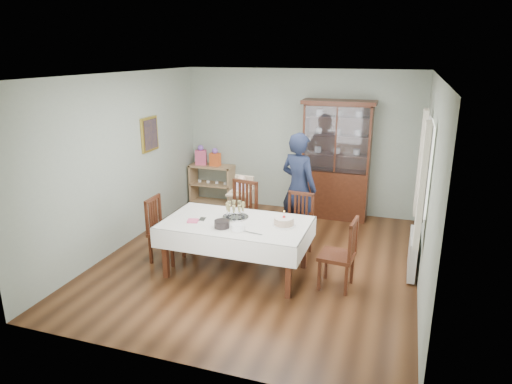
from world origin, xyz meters
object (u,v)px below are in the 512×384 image
at_px(china_cabinet, 336,159).
at_px(chair_far_right, 297,237).
at_px(chair_far_left, 239,227).
at_px(chair_end_right, 338,267).
at_px(champagne_tray, 235,213).
at_px(woman, 299,188).
at_px(sideboard, 212,184).
at_px(dining_table, 236,247).
at_px(chair_end_left, 166,242).
at_px(birthday_cake, 284,222).
at_px(gift_bag_orange, 215,158).
at_px(high_chair, 242,210).
at_px(gift_bag_pink, 201,156).

distance_m(china_cabinet, chair_far_right, 2.06).
bearing_deg(chair_far_left, chair_end_right, -16.59).
bearing_deg(champagne_tray, chair_end_right, -4.63).
bearing_deg(champagne_tray, woman, 64.75).
relative_size(sideboard, chair_far_left, 0.87).
distance_m(dining_table, chair_end_left, 1.14).
distance_m(sideboard, chair_far_left, 2.25).
height_order(chair_far_left, chair_far_right, chair_far_left).
xyz_separation_m(chair_end_right, birthday_cake, (-0.75, 0.05, 0.53)).
distance_m(chair_far_left, birthday_cake, 1.35).
distance_m(champagne_tray, gift_bag_orange, 2.94).
bearing_deg(gift_bag_orange, sideboard, 167.35).
xyz_separation_m(chair_end_left, chair_end_right, (2.55, -0.02, -0.00)).
xyz_separation_m(sideboard, high_chair, (1.12, -1.31, -0.00)).
distance_m(chair_far_left, champagne_tray, 0.94).
relative_size(chair_end_right, birthday_cake, 3.11).
bearing_deg(chair_end_right, chair_far_left, -112.01).
distance_m(chair_end_left, woman, 2.25).
xyz_separation_m(chair_far_left, chair_far_right, (0.95, -0.04, -0.03)).
bearing_deg(birthday_cake, chair_end_left, -179.16).
bearing_deg(gift_bag_pink, chair_far_right, -37.31).
xyz_separation_m(chair_far_left, champagne_tray, (0.22, -0.74, 0.52)).
distance_m(dining_table, champagne_tray, 0.47).
distance_m(birthday_cake, gift_bag_orange, 3.41).
bearing_deg(high_chair, china_cabinet, 46.46).
relative_size(chair_far_left, birthday_cake, 3.35).
bearing_deg(gift_bag_orange, chair_end_left, -82.81).
bearing_deg(chair_end_left, chair_end_right, -91.07).
height_order(china_cabinet, high_chair, china_cabinet).
relative_size(china_cabinet, high_chair, 2.14).
xyz_separation_m(dining_table, china_cabinet, (0.93, 2.72, 0.74)).
distance_m(sideboard, chair_far_right, 2.92).
distance_m(china_cabinet, gift_bag_pink, 2.73).
distance_m(china_cabinet, birthday_cake, 2.68).
bearing_deg(woman, champagne_tray, 89.36).
relative_size(dining_table, gift_bag_orange, 5.54).
bearing_deg(chair_end_right, chair_far_right, -132.84).
height_order(chair_far_right, birthday_cake, birthday_cake).
relative_size(chair_far_left, gift_bag_pink, 2.58).
xyz_separation_m(chair_far_right, birthday_cake, (-0.00, -0.78, 0.53)).
xyz_separation_m(chair_end_left, high_chair, (0.70, 1.38, 0.11)).
bearing_deg(chair_end_left, champagne_tray, -85.35).
xyz_separation_m(gift_bag_pink, gift_bag_orange, (0.31, 0.00, -0.02)).
bearing_deg(sideboard, chair_end_left, -81.01).
relative_size(woman, gift_bag_orange, 4.97).
bearing_deg(chair_far_left, chair_far_right, 8.20).
distance_m(dining_table, china_cabinet, 2.97).
distance_m(dining_table, chair_far_left, 0.94).
bearing_deg(sideboard, gift_bag_pink, -174.87).
xyz_separation_m(china_cabinet, chair_end_right, (0.48, -2.69, -0.84)).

